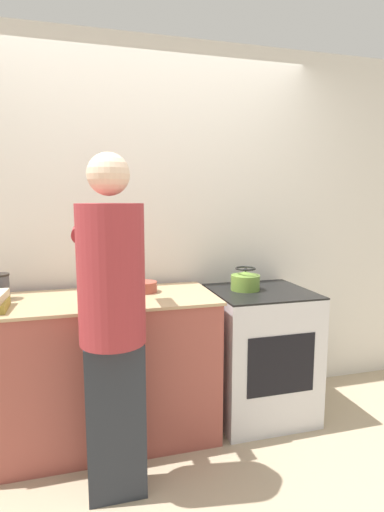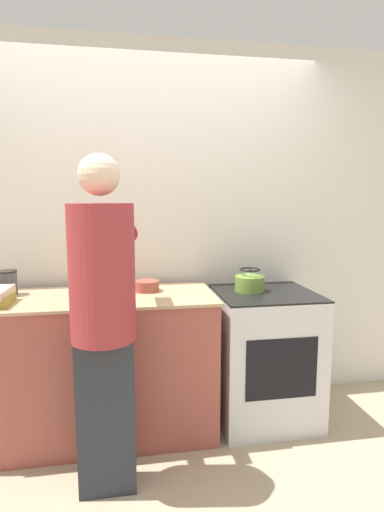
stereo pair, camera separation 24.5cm
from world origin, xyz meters
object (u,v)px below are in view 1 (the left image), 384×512
(cutting_board, at_px, (111,301))
(bowl_prep, at_px, (145,287))
(person, at_px, (112,316))
(kettle, at_px, (245,281))
(knife, at_px, (111,298))
(oven, at_px, (260,352))

(cutting_board, xyz_separation_m, bowl_prep, (0.24, 0.21, 0.03))
(person, xyz_separation_m, bowl_prep, (0.25, 0.59, 0.01))
(kettle, bearing_deg, knife, -170.31)
(oven, height_order, person, person)
(cutting_board, distance_m, kettle, 0.94)
(oven, xyz_separation_m, person, (-1.04, -0.52, 0.49))
(oven, bearing_deg, person, -153.52)
(kettle, bearing_deg, oven, -23.84)
(oven, height_order, bowl_prep, bowl_prep)
(cutting_board, distance_m, knife, 0.03)
(oven, xyz_separation_m, knife, (-1.02, -0.11, 0.49))
(person, height_order, kettle, person)
(person, bearing_deg, knife, 86.98)
(knife, relative_size, bowl_prep, 1.48)
(kettle, relative_size, bowl_prep, 1.24)
(oven, height_order, kettle, kettle)
(knife, bearing_deg, kettle, 28.54)
(person, height_order, bowl_prep, person)
(person, distance_m, knife, 0.41)
(person, distance_m, kettle, 1.10)
(person, bearing_deg, bowl_prep, 66.64)
(kettle, height_order, bowl_prep, kettle)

